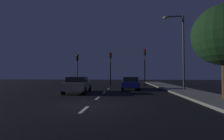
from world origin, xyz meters
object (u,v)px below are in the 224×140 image
at_px(traffic_signal_left, 77,64).
at_px(car_stopped_ahead, 131,83).
at_px(traffic_signal_right, 145,60).
at_px(street_lamp_right, 180,45).
at_px(roadside_tree_right, 224,35).
at_px(car_adjacent_lane, 78,84).
at_px(traffic_signal_center, 111,62).

height_order(traffic_signal_left, car_stopped_ahead, traffic_signal_left).
bearing_deg(traffic_signal_right, street_lamp_right, -71.30).
bearing_deg(traffic_signal_right, traffic_signal_left, -179.99).
bearing_deg(car_stopped_ahead, street_lamp_right, -14.85).
relative_size(street_lamp_right, roadside_tree_right, 1.28).
distance_m(car_adjacent_lane, street_lamp_right, 10.84).
relative_size(traffic_signal_center, car_adjacent_lane, 1.15).
height_order(traffic_signal_left, traffic_signal_right, traffic_signal_right).
xyz_separation_m(traffic_signal_center, street_lamp_right, (7.74, -7.76, 1.10)).
relative_size(traffic_signal_left, traffic_signal_center, 0.94).
bearing_deg(traffic_signal_center, traffic_signal_right, 0.01).
relative_size(car_adjacent_lane, roadside_tree_right, 0.72).
xyz_separation_m(traffic_signal_left, traffic_signal_center, (5.12, 0.00, 0.19)).
relative_size(traffic_signal_center, traffic_signal_right, 0.92).
xyz_separation_m(traffic_signal_right, car_stopped_ahead, (-2.28, -6.46, -3.06)).
height_order(traffic_signal_center, car_stopped_ahead, traffic_signal_center).
height_order(traffic_signal_left, car_adjacent_lane, traffic_signal_left).
relative_size(traffic_signal_left, traffic_signal_right, 0.86).
distance_m(car_adjacent_lane, roadside_tree_right, 11.57).
height_order(traffic_signal_left, street_lamp_right, street_lamp_right).
relative_size(car_stopped_ahead, street_lamp_right, 0.57).
bearing_deg(car_adjacent_lane, traffic_signal_left, 106.51).
distance_m(traffic_signal_right, car_adjacent_lane, 12.91).
height_order(car_stopped_ahead, car_adjacent_lane, car_adjacent_lane).
distance_m(traffic_signal_right, roadside_tree_right, 14.53).
distance_m(traffic_signal_left, car_stopped_ahead, 10.57).
bearing_deg(roadside_tree_right, traffic_signal_right, 102.69).
bearing_deg(car_stopped_ahead, car_adjacent_lane, -142.03).
bearing_deg(traffic_signal_center, street_lamp_right, -45.10).
xyz_separation_m(car_stopped_ahead, street_lamp_right, (4.91, -1.30, 3.88)).
bearing_deg(traffic_signal_left, car_adjacent_lane, -73.49).
height_order(street_lamp_right, roadside_tree_right, street_lamp_right).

